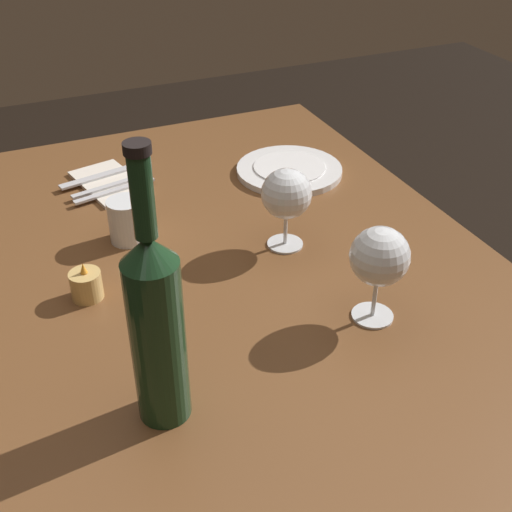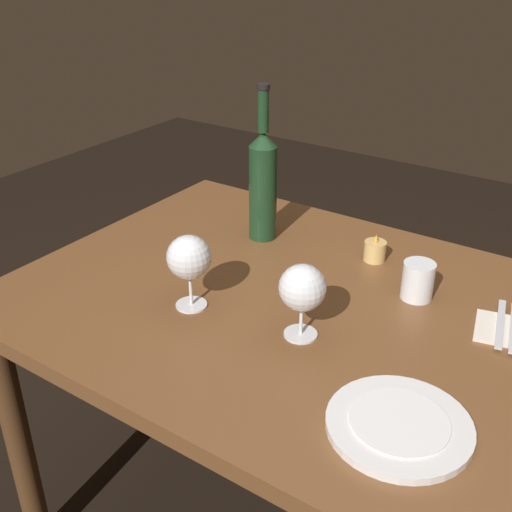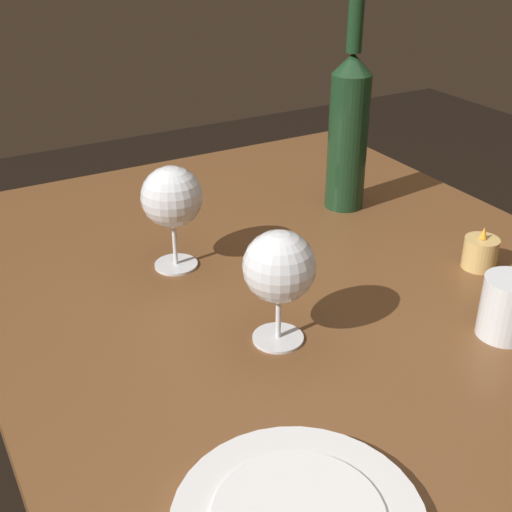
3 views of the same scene
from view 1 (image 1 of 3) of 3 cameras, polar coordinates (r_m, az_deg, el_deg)
name	(u,v)px [view 1 (image 1 of 3)]	position (r m, az deg, el deg)	size (l,w,h in m)	color
dining_table	(237,306)	(1.21, -1.65, -4.33)	(1.30, 0.90, 0.74)	brown
wine_glass_left	(286,195)	(1.16, 2.64, 5.25)	(0.09, 0.09, 0.15)	white
wine_glass_right	(380,258)	(1.00, 10.61, -0.17)	(0.09, 0.09, 0.16)	white
wine_bottle	(156,325)	(0.81, -8.59, -5.89)	(0.07, 0.07, 0.39)	#19381E
water_tumbler	(127,223)	(1.23, -11.06, 2.85)	(0.07, 0.07, 0.08)	white
votive_candle	(86,286)	(1.11, -14.42, -2.50)	(0.05, 0.05, 0.07)	#DBB266
dinner_plate	(289,170)	(1.47, 2.89, 7.43)	(0.23, 0.23, 0.02)	white
folded_napkin	(110,183)	(1.45, -12.50, 6.17)	(0.21, 0.15, 0.01)	silver
fork_inner	(112,185)	(1.43, -12.31, 5.98)	(0.05, 0.18, 0.00)	silver
fork_outer	(115,190)	(1.41, -12.08, 5.55)	(0.05, 0.18, 0.00)	silver
table_knife	(106,174)	(1.48, -12.80, 6.89)	(0.07, 0.21, 0.00)	silver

